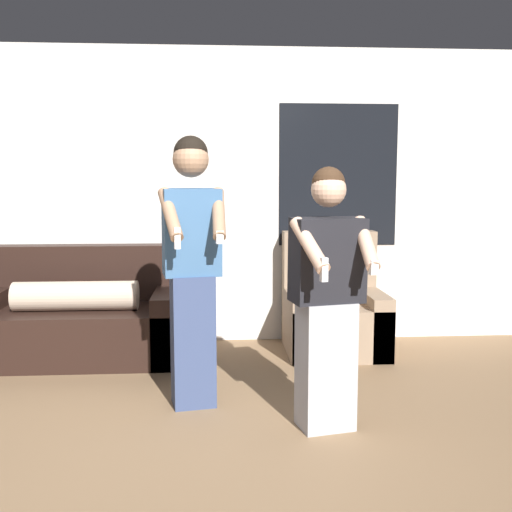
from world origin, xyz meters
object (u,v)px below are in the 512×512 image
(couch, at_px, (81,320))
(armchair, at_px, (333,313))
(person_left, at_px, (192,267))
(person_right, at_px, (327,300))

(couch, xyz_separation_m, armchair, (2.18, 0.06, 0.01))
(armchair, relative_size, person_left, 0.58)
(armchair, relative_size, person_right, 0.66)
(person_left, bearing_deg, person_right, -28.11)
(armchair, height_order, person_right, person_right)
(couch, xyz_separation_m, person_left, (0.99, -1.19, 0.61))
(person_left, height_order, person_right, person_left)
(armchair, distance_m, person_left, 1.82)
(armchair, height_order, person_left, person_left)
(couch, bearing_deg, armchair, 1.44)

